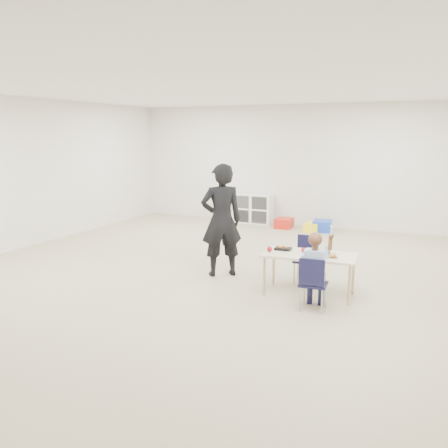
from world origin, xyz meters
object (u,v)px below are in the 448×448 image
at_px(table, 309,274).
at_px(child, 314,268).
at_px(chair_near, 313,283).
at_px(cubby_shelf, 245,208).
at_px(adult, 221,220).

bearing_deg(table, child, -74.06).
bearing_deg(chair_near, cubby_shelf, 116.36).
height_order(child, adult, adult).
relative_size(table, chair_near, 1.88).
height_order(chair_near, child, child).
bearing_deg(table, chair_near, -74.06).
bearing_deg(table, cubby_shelf, 117.41).
distance_m(chair_near, child, 0.19).
bearing_deg(cubby_shelf, table, -58.49).
bearing_deg(adult, table, 129.85).
distance_m(table, child, 0.60).
relative_size(cubby_shelf, adult, 0.82).
relative_size(table, adult, 0.74).
bearing_deg(adult, child, 115.33).
distance_m(table, adult, 1.58).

